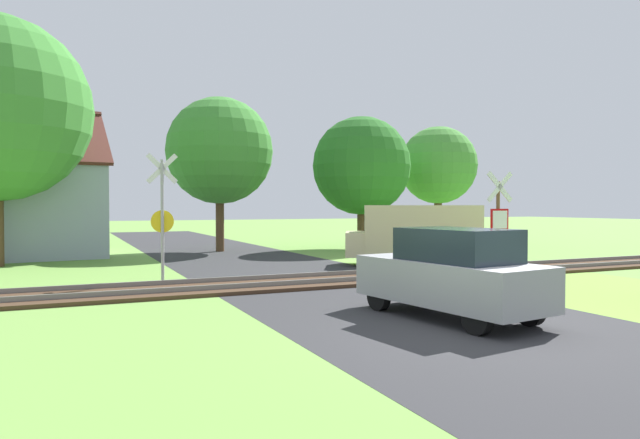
# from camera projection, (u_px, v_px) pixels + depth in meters

# --- Properties ---
(ground_plane) EXTENTS (160.00, 160.00, 0.00)m
(ground_plane) POSITION_uv_depth(u_px,v_px,m) (471.00, 329.00, 10.25)
(ground_plane) COLOR #6B9942
(road_asphalt) EXTENTS (6.51, 80.00, 0.01)m
(road_asphalt) POSITION_uv_depth(u_px,v_px,m) (409.00, 310.00, 12.07)
(road_asphalt) COLOR #2D2D30
(road_asphalt) RESTS_ON ground
(rail_track) EXTENTS (60.00, 2.60, 0.22)m
(rail_track) POSITION_uv_depth(u_px,v_px,m) (318.00, 281.00, 16.39)
(rail_track) COLOR #422D1E
(rail_track) RESTS_ON ground
(stop_sign_near) EXTENTS (0.88, 0.15, 3.19)m
(stop_sign_near) POSITION_uv_depth(u_px,v_px,m) (499.00, 221.00, 15.87)
(stop_sign_near) COLOR brown
(stop_sign_near) RESTS_ON ground
(crossing_sign_far) EXTENTS (0.87, 0.18, 3.72)m
(crossing_sign_far) POSITION_uv_depth(u_px,v_px,m) (162.00, 212.00, 16.18)
(crossing_sign_far) COLOR #9E9EA5
(crossing_sign_far) RESTS_ON ground
(house) EXTENTS (7.67, 7.02, 6.55)m
(house) POSITION_uv_depth(u_px,v_px,m) (15.00, 206.00, 24.67)
(house) COLOR #99A3B7
(house) RESTS_ON ground
(tree_right) EXTENTS (5.04, 5.04, 6.80)m
(tree_right) POSITION_uv_depth(u_px,v_px,m) (361.00, 166.00, 29.24)
(tree_right) COLOR #513823
(tree_right) RESTS_ON ground
(tree_center) EXTENTS (5.16, 5.16, 7.47)m
(tree_center) POSITION_uv_depth(u_px,v_px,m) (220.00, 151.00, 27.58)
(tree_center) COLOR #513823
(tree_center) RESTS_ON ground
(tree_far) EXTENTS (4.42, 4.42, 6.76)m
(tree_far) POSITION_uv_depth(u_px,v_px,m) (438.00, 166.00, 32.61)
(tree_far) COLOR #513823
(tree_far) RESTS_ON ground
(mail_truck) EXTENTS (5.19, 3.95, 2.24)m
(mail_truck) POSITION_uv_depth(u_px,v_px,m) (416.00, 232.00, 21.19)
(mail_truck) COLOR beige
(mail_truck) RESTS_ON ground
(parked_car) EXTENTS (2.19, 4.19, 1.78)m
(parked_car) POSITION_uv_depth(u_px,v_px,m) (451.00, 273.00, 11.23)
(parked_car) COLOR #99999E
(parked_car) RESTS_ON ground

